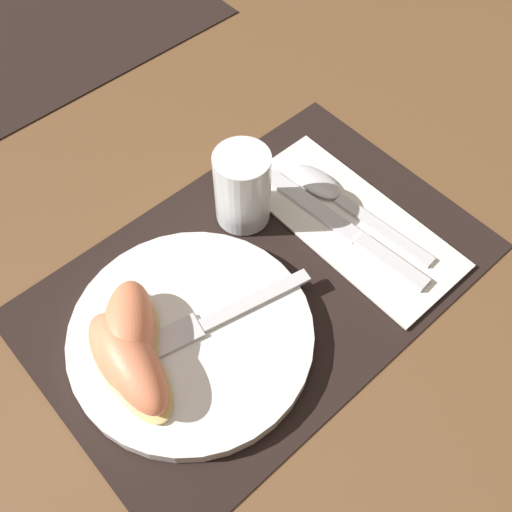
{
  "coord_description": "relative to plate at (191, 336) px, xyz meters",
  "views": [
    {
      "loc": [
        -0.22,
        -0.24,
        0.54
      ],
      "look_at": [
        0.01,
        0.01,
        0.02
      ],
      "focal_mm": 42.0,
      "sensor_mm": 36.0,
      "label": 1
    }
  ],
  "objects": [
    {
      "name": "plate",
      "position": [
        0.0,
        0.0,
        0.0
      ],
      "size": [
        0.24,
        0.24,
        0.02
      ],
      "color": "white",
      "rests_on": "placemat"
    },
    {
      "name": "juice_glass",
      "position": [
        0.14,
        0.08,
        0.03
      ],
      "size": [
        0.06,
        0.06,
        0.09
      ],
      "color": "silver",
      "rests_on": "placemat"
    },
    {
      "name": "citrus_wedge_1",
      "position": [
        -0.07,
        0.02,
        0.02
      ],
      "size": [
        0.06,
        0.1,
        0.04
      ],
      "color": "#F4DB84",
      "rests_on": "plate"
    },
    {
      "name": "ground_plane",
      "position": [
        0.1,
        0.01,
        -0.01
      ],
      "size": [
        3.0,
        3.0,
        0.0
      ],
      "primitive_type": "plane",
      "color": "brown"
    },
    {
      "name": "placemat_far",
      "position": [
        0.15,
        0.53,
        -0.01
      ],
      "size": [
        0.47,
        0.3,
        0.0
      ],
      "color": "black",
      "rests_on": "ground_plane"
    },
    {
      "name": "fork",
      "position": [
        0.02,
        -0.01,
        0.01
      ],
      "size": [
        0.19,
        0.06,
        0.0
      ],
      "color": "silver",
      "rests_on": "plate"
    },
    {
      "name": "citrus_wedge_2",
      "position": [
        -0.06,
        0.0,
        0.03
      ],
      "size": [
        0.07,
        0.12,
        0.05
      ],
      "color": "#F4DB84",
      "rests_on": "plate"
    },
    {
      "name": "napkin",
      "position": [
        0.22,
        -0.01,
        -0.01
      ],
      "size": [
        0.11,
        0.25,
        0.0
      ],
      "color": "white",
      "rests_on": "placemat"
    },
    {
      "name": "knife",
      "position": [
        0.21,
        -0.01,
        -0.0
      ],
      "size": [
        0.03,
        0.22,
        0.01
      ],
      "color": "silver",
      "rests_on": "napkin"
    },
    {
      "name": "citrus_wedge_0",
      "position": [
        -0.05,
        0.03,
        0.03
      ],
      "size": [
        0.1,
        0.11,
        0.05
      ],
      "color": "#F4DB84",
      "rests_on": "plate"
    },
    {
      "name": "spoon",
      "position": [
        0.23,
        0.03,
        -0.0
      ],
      "size": [
        0.04,
        0.19,
        0.01
      ],
      "color": "silver",
      "rests_on": "napkin"
    },
    {
      "name": "placemat",
      "position": [
        0.1,
        0.01,
        -0.01
      ],
      "size": [
        0.47,
        0.3,
        0.0
      ],
      "color": "black",
      "rests_on": "ground_plane"
    }
  ]
}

